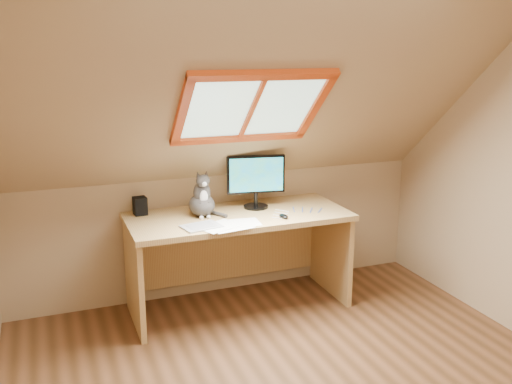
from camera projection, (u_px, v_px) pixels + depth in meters
name	position (u px, v px, depth m)	size (l,w,h in m)	color
room_shell	(330.00, 167.00, 2.87)	(3.52, 3.52, 2.41)	tan
desk	(235.00, 240.00, 4.50)	(1.69, 0.74, 0.77)	tan
monitor	(256.00, 178.00, 4.48)	(0.46, 0.19, 0.42)	black
cat	(202.00, 200.00, 4.29)	(0.20, 0.24, 0.36)	#423D3B
desk_speaker	(140.00, 206.00, 4.34)	(0.10, 0.10, 0.14)	black
graphics_tablet	(201.00, 226.00, 4.05)	(0.27, 0.19, 0.01)	#B2B2B7
mouse	(283.00, 216.00, 4.26)	(0.05, 0.10, 0.03)	black
papers	(230.00, 225.00, 4.09)	(0.35, 0.30, 0.01)	white
cables	(297.00, 212.00, 4.42)	(0.51, 0.26, 0.01)	silver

